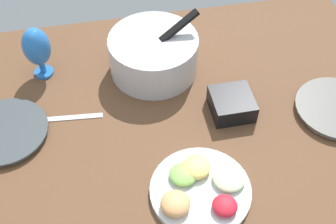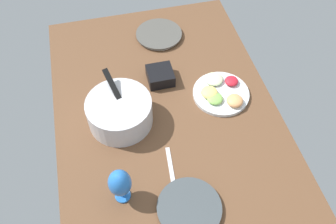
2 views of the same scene
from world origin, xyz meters
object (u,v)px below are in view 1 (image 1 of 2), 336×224
mixing_bowl (154,53)px  fruit_platter (200,188)px  dinner_plate_left (6,132)px  dinner_plate_right (336,109)px  hurricane_glass_blue (37,48)px  square_bowl_black (232,103)px

mixing_bowl → fruit_platter: size_ratio=1.11×
dinner_plate_left → fruit_platter: (52.48, -30.54, 0.74)cm
dinner_plate_right → dinner_plate_left: bearing=174.0°
dinner_plate_left → mixing_bowl: (48.57, 19.26, 6.06)cm
dinner_plate_right → hurricane_glass_blue: bearing=158.7°
mixing_bowl → square_bowl_black: mixing_bowl is taller
hurricane_glass_blue → dinner_plate_right: bearing=-21.3°
dinner_plate_left → square_bowl_black: bearing=-3.3°
square_bowl_black → dinner_plate_right: bearing=-11.4°
square_bowl_black → fruit_platter: bearing=-121.9°
fruit_platter → square_bowl_black: size_ratio=2.16×
dinner_plate_right → mixing_bowl: 60.90cm
fruit_platter → hurricane_glass_blue: (-40.94, 54.97, 9.52)cm
mixing_bowl → dinner_plate_left: bearing=-158.4°
dinner_plate_left → square_bowl_black: (69.00, -4.02, 2.40)cm
dinner_plate_right → fruit_platter: size_ratio=0.94×
hurricane_glass_blue → square_bowl_black: size_ratio=1.47×
dinner_plate_left → hurricane_glass_blue: (11.54, 24.43, 10.26)cm
mixing_bowl → square_bowl_black: (20.43, -23.28, -3.66)cm
mixing_bowl → square_bowl_black: size_ratio=2.39×
dinner_plate_left → hurricane_glass_blue: size_ratio=1.36×
fruit_platter → hurricane_glass_blue: hurricane_glass_blue is taller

